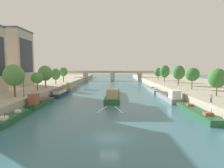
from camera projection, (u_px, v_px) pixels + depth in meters
ground_plane at (109, 138)px, 23.49m from camera, size 400.00×400.00×0.00m
quay_left at (29, 85)px, 78.40m from camera, size 36.00×170.00×2.46m
quay_right at (196, 85)px, 77.85m from camera, size 36.00×170.00×2.46m
barge_midriver at (113, 95)px, 53.32m from camera, size 4.68×23.58×3.52m
wake_behind_barge at (110, 109)px, 39.00m from camera, size 5.60×5.98×0.03m
moored_boat_left_midway at (13, 117)px, 30.86m from camera, size 2.32×10.32×2.16m
moored_boat_left_far at (40, 102)px, 42.30m from camera, size 2.61×11.41×3.46m
moored_boat_left_upstream at (61, 93)px, 57.69m from camera, size 2.66×12.61×2.27m
moored_boat_left_gap_after at (71, 88)px, 72.49m from camera, size 2.36×12.61×3.24m
moored_boat_right_gap_after at (196, 112)px, 34.94m from camera, size 2.75×15.72×2.15m
moored_boat_right_second at (169, 96)px, 50.17m from camera, size 3.40×15.32×3.36m
moored_boat_right_near at (154, 90)px, 68.53m from camera, size 3.07×15.29×2.12m
tree_left_third at (14, 75)px, 40.69m from camera, size 4.63×4.63×7.41m
tree_left_second at (37, 78)px, 51.52m from camera, size 3.29×3.29×5.31m
tree_left_past_mid at (45, 73)px, 59.47m from camera, size 4.59×4.59×7.30m
tree_left_distant at (56, 74)px, 70.75m from camera, size 3.60×3.60×6.29m
tree_left_far at (63, 72)px, 80.56m from camera, size 3.80×3.80×6.74m
tree_right_distant at (217, 78)px, 41.56m from camera, size 4.06×4.06×6.49m
tree_right_nearest at (192, 74)px, 54.65m from camera, size 4.16×4.16×6.66m
tree_right_past_mid at (179, 73)px, 66.40m from camera, size 4.47×4.47×7.38m
tree_right_second at (165, 71)px, 81.03m from camera, size 4.41×4.41×7.62m
tree_right_third at (158, 72)px, 93.41m from camera, size 4.22×4.22×6.42m
lamppost_left_bank at (23, 85)px, 41.28m from camera, size 0.28×0.28×4.64m
building_left_middle at (12, 58)px, 63.80m from camera, size 11.09×11.72×19.98m
bridge_far at (113, 74)px, 121.74m from camera, size 60.91×4.40×6.71m
person_on_quay at (211, 98)px, 34.26m from camera, size 0.50×0.31×1.62m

